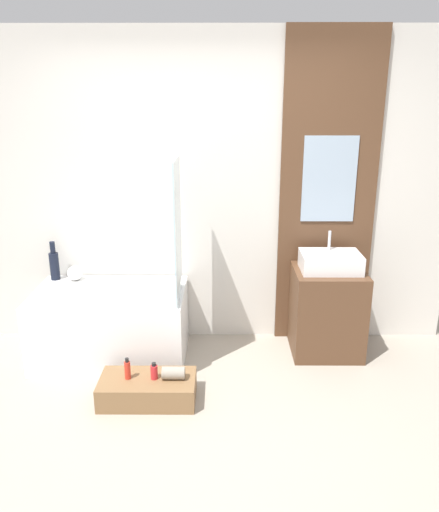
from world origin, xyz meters
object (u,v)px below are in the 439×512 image
(wooden_step_bench, at_px, (148,389))
(sink, at_px, (330,262))
(bathtub, at_px, (111,324))
(bottle_soap_secondary, at_px, (154,372))
(vase_tall_dark, at_px, (54,264))
(bottle_soap_primary, at_px, (127,370))
(vase_round_light, at_px, (75,273))

(wooden_step_bench, relative_size, sink, 1.42)
(bathtub, bearing_deg, bottle_soap_secondary, -55.85)
(vase_tall_dark, distance_m, bottle_soap_secondary, 1.41)
(bottle_soap_primary, bearing_deg, sink, 25.53)
(bathtub, bearing_deg, wooden_step_bench, -59.09)
(bathtub, bearing_deg, vase_round_light, 143.35)
(bottle_soap_primary, bearing_deg, vase_round_light, 123.40)
(wooden_step_bench, bearing_deg, sink, 27.64)
(bathtub, distance_m, bottle_soap_primary, 0.69)
(wooden_step_bench, bearing_deg, bottle_soap_secondary, 0.00)
(vase_round_light, bearing_deg, sink, -4.27)
(wooden_step_bench, bearing_deg, vase_round_light, 129.05)
(bottle_soap_secondary, bearing_deg, wooden_step_bench, 180.00)
(bottle_soap_primary, bearing_deg, bathtub, 111.11)
(vase_round_light, bearing_deg, bottle_soap_primary, -56.60)
(sink, height_order, bottle_soap_primary, sink)
(wooden_step_bench, xyz_separation_m, bottle_soap_primary, (-0.14, 0.00, 0.16))
(vase_tall_dark, relative_size, vase_round_light, 2.62)
(vase_tall_dark, xyz_separation_m, vase_round_light, (0.17, -0.02, -0.07))
(vase_round_light, bearing_deg, vase_tall_dark, 172.06)
(bathtub, distance_m, vase_round_light, 0.55)
(bottle_soap_primary, relative_size, bottle_soap_secondary, 1.29)
(wooden_step_bench, height_order, vase_round_light, vase_round_light)
(sink, bearing_deg, bottle_soap_secondary, -151.48)
(sink, distance_m, bottle_soap_primary, 1.79)
(bathtub, relative_size, vase_round_light, 9.52)
(vase_tall_dark, height_order, bottle_soap_primary, vase_tall_dark)
(bottle_soap_secondary, bearing_deg, vase_tall_dark, 135.99)
(wooden_step_bench, distance_m, sink, 1.74)
(vase_tall_dark, bearing_deg, vase_round_light, -7.94)
(bottle_soap_primary, bearing_deg, vase_tall_dark, 129.75)
(sink, xyz_separation_m, bottle_soap_secondary, (-1.35, -0.73, -0.57))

